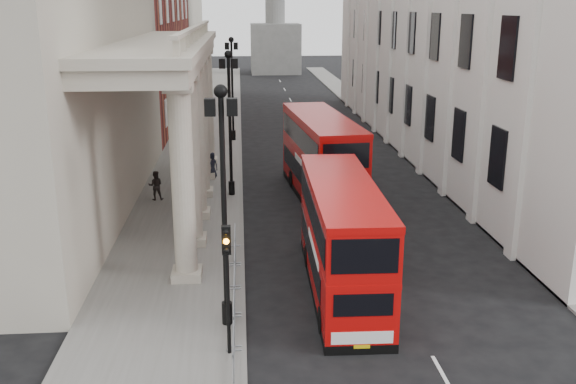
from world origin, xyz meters
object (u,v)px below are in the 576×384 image
(lamp_post_south, at_px, (224,192))
(bus_far, at_px, (321,156))
(lamp_post_north, at_px, (232,82))
(bus_near, at_px, (342,235))
(pedestrian_c, at_px, (212,165))
(pedestrian_a, at_px, (186,201))
(traffic_light, at_px, (227,267))
(lamp_post_mid, at_px, (230,114))
(pedestrian_b, at_px, (156,185))

(lamp_post_south, relative_size, bus_far, 0.73)
(lamp_post_north, bearing_deg, bus_near, -81.38)
(pedestrian_c, bearing_deg, pedestrian_a, -78.16)
(lamp_post_north, bearing_deg, pedestrian_a, -96.48)
(traffic_light, height_order, bus_far, bus_far)
(traffic_light, xyz_separation_m, pedestrian_a, (-2.40, 13.76, -2.04))
(lamp_post_south, distance_m, lamp_post_north, 32.00)
(lamp_post_mid, bearing_deg, pedestrian_b, -169.98)
(lamp_post_south, relative_size, traffic_light, 1.93)
(bus_near, distance_m, bus_far, 12.55)
(pedestrian_b, bearing_deg, pedestrian_a, 116.08)
(bus_near, height_order, pedestrian_a, bus_near)
(bus_near, bearing_deg, lamp_post_mid, 109.59)
(pedestrian_a, bearing_deg, bus_near, -44.56)
(traffic_light, relative_size, bus_near, 0.43)
(lamp_post_mid, bearing_deg, traffic_light, -89.68)
(lamp_post_mid, relative_size, lamp_post_north, 1.00)
(bus_far, bearing_deg, pedestrian_b, 174.87)
(pedestrian_a, xyz_separation_m, pedestrian_b, (-2.00, 3.50, -0.10))
(lamp_post_mid, distance_m, pedestrian_b, 5.88)
(lamp_post_north, distance_m, pedestrian_c, 12.80)
(lamp_post_mid, height_order, pedestrian_a, lamp_post_mid)
(traffic_light, bearing_deg, pedestrian_b, 104.30)
(traffic_light, height_order, bus_near, traffic_light)
(lamp_post_north, bearing_deg, pedestrian_b, -104.39)
(bus_far, height_order, pedestrian_b, bus_far)
(lamp_post_south, distance_m, bus_near, 5.85)
(lamp_post_north, distance_m, traffic_light, 34.07)
(bus_far, bearing_deg, lamp_post_north, 101.94)
(bus_far, xyz_separation_m, pedestrian_a, (-7.49, -3.53, -1.45))
(lamp_post_north, distance_m, bus_near, 29.71)
(lamp_post_south, xyz_separation_m, bus_near, (4.43, 2.74, -2.64))
(lamp_post_mid, height_order, traffic_light, lamp_post_mid)
(traffic_light, bearing_deg, lamp_post_north, 90.17)
(bus_far, distance_m, pedestrian_a, 8.40)
(lamp_post_south, height_order, traffic_light, lamp_post_south)
(lamp_post_south, distance_m, pedestrian_b, 16.32)
(lamp_post_mid, distance_m, bus_far, 5.76)
(lamp_post_mid, bearing_deg, pedestrian_a, -118.37)
(bus_far, xyz_separation_m, pedestrian_c, (-6.49, 4.62, -1.55))
(lamp_post_south, bearing_deg, pedestrian_c, 93.74)
(lamp_post_north, bearing_deg, traffic_light, -89.83)
(traffic_light, xyz_separation_m, pedestrian_c, (-1.40, 21.91, -2.14))
(bus_near, relative_size, bus_far, 0.89)
(traffic_light, distance_m, pedestrian_b, 17.94)
(lamp_post_north, relative_size, pedestrian_b, 4.91)
(bus_near, relative_size, pedestrian_c, 5.99)
(lamp_post_mid, bearing_deg, pedestrian_c, 108.46)
(lamp_post_south, distance_m, traffic_light, 2.71)
(lamp_post_north, xyz_separation_m, bus_near, (4.43, -29.26, -2.64))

